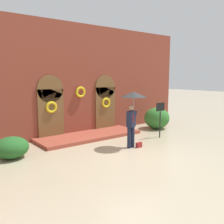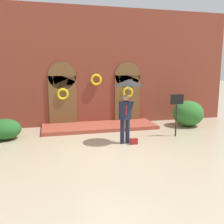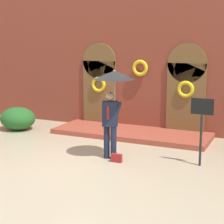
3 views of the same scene
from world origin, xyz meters
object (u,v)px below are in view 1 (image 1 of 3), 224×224
at_px(person_with_umbrella, 133,103).
at_px(shrub_right, 157,118).
at_px(handbag, 139,145).
at_px(shrub_left, 11,148).
at_px(sign_post, 160,114).

bearing_deg(person_with_umbrella, shrub_right, 27.95).
bearing_deg(person_with_umbrella, handbag, -47.58).
height_order(person_with_umbrella, shrub_left, person_with_umbrella).
bearing_deg(sign_post, shrub_right, 46.05).
xyz_separation_m(sign_post, shrub_left, (-6.71, 1.24, -0.76)).
bearing_deg(shrub_right, sign_post, -133.95).
bearing_deg(handbag, shrub_right, 31.58).
height_order(sign_post, shrub_left, sign_post).
distance_m(handbag, shrub_right, 4.13).
distance_m(person_with_umbrella, shrub_left, 5.03).
distance_m(person_with_umbrella, shrub_right, 4.36).
distance_m(sign_post, shrub_right, 2.19).
distance_m(person_with_umbrella, sign_post, 2.37).
bearing_deg(shrub_left, sign_post, -10.47).
relative_size(handbag, shrub_right, 0.19).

